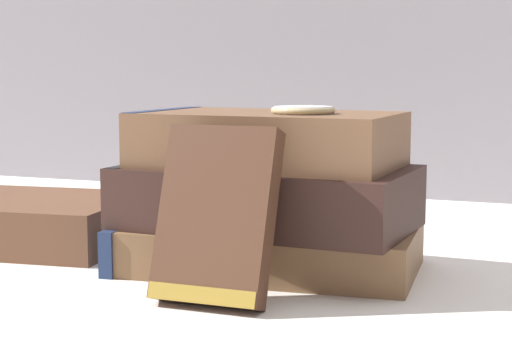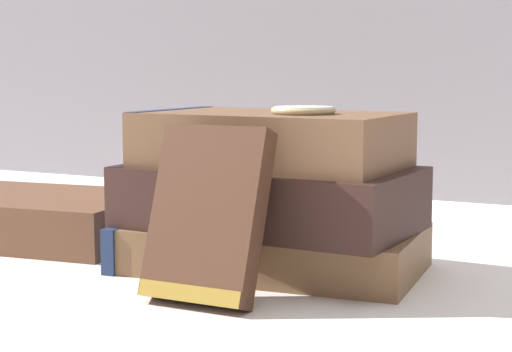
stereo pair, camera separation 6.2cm
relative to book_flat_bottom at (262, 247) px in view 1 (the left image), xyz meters
name	(u,v)px [view 1 (the left image)]	position (x,y,z in m)	size (l,w,h in m)	color
ground_plane	(263,273)	(0.01, -0.01, -0.02)	(3.00, 3.00, 0.00)	white
book_flat_bottom	(262,247)	(0.00, 0.00, 0.00)	(0.26, 0.16, 0.04)	brown
book_flat_middle	(263,197)	(0.00, -0.01, 0.04)	(0.24, 0.15, 0.05)	#331E19
book_flat_top	(263,139)	(0.00, 0.00, 0.09)	(0.21, 0.13, 0.05)	brown
book_leaning_front	(214,222)	(0.01, -0.11, 0.04)	(0.08, 0.06, 0.13)	#4C2D1E
pocket_watch	(302,110)	(0.04, -0.02, 0.12)	(0.05, 0.06, 0.01)	silver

